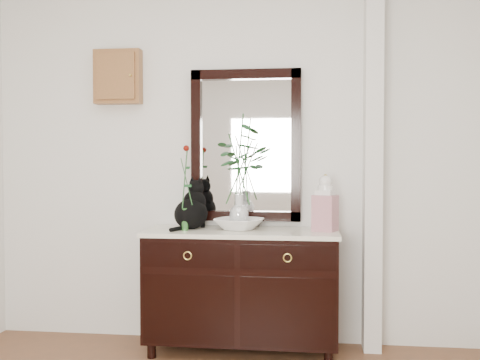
# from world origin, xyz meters

# --- Properties ---
(wall_back) EXTENTS (3.60, 0.04, 2.70)m
(wall_back) POSITION_xyz_m (0.00, 1.98, 1.35)
(wall_back) COLOR silver
(wall_back) RESTS_ON ground
(pilaster) EXTENTS (0.12, 0.20, 2.70)m
(pilaster) POSITION_xyz_m (1.00, 1.90, 1.35)
(pilaster) COLOR silver
(pilaster) RESTS_ON ground
(sideboard) EXTENTS (1.33, 0.52, 0.82)m
(sideboard) POSITION_xyz_m (0.10, 1.73, 0.47)
(sideboard) COLOR black
(sideboard) RESTS_ON ground
(wall_mirror) EXTENTS (0.80, 0.06, 1.10)m
(wall_mirror) POSITION_xyz_m (0.10, 1.97, 1.44)
(wall_mirror) COLOR black
(wall_mirror) RESTS_ON wall_back
(key_cabinet) EXTENTS (0.35, 0.10, 0.40)m
(key_cabinet) POSITION_xyz_m (-0.85, 1.94, 1.95)
(key_cabinet) COLOR brown
(key_cabinet) RESTS_ON wall_back
(cat) EXTENTS (0.34, 0.37, 0.35)m
(cat) POSITION_xyz_m (-0.27, 1.77, 1.03)
(cat) COLOR black
(cat) RESTS_ON sideboard
(lotus_bowl) EXTENTS (0.41, 0.41, 0.08)m
(lotus_bowl) POSITION_xyz_m (0.08, 1.76, 0.89)
(lotus_bowl) COLOR white
(lotus_bowl) RESTS_ON sideboard
(vase_branches) EXTENTS (0.40, 0.40, 0.80)m
(vase_branches) POSITION_xyz_m (0.08, 1.76, 1.27)
(vase_branches) COLOR silver
(vase_branches) RESTS_ON lotus_bowl
(bud_vase_rose) EXTENTS (0.08, 0.08, 0.59)m
(bud_vase_rose) POSITION_xyz_m (-0.29, 1.67, 1.15)
(bud_vase_rose) COLOR #2B6327
(bud_vase_rose) RESTS_ON sideboard
(ginger_jar) EXTENTS (0.19, 0.19, 0.39)m
(ginger_jar) POSITION_xyz_m (0.67, 1.75, 1.05)
(ginger_jar) COLOR silver
(ginger_jar) RESTS_ON sideboard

